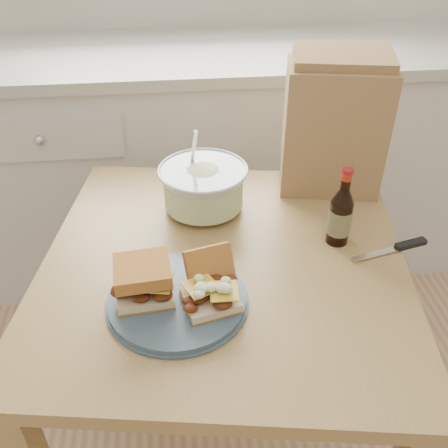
{
  "coord_description": "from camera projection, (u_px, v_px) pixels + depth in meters",
  "views": [
    {
      "loc": [
        -0.05,
        -0.17,
        1.5
      ],
      "look_at": [
        0.05,
        0.78,
        0.8
      ],
      "focal_mm": 40.0,
      "sensor_mm": 36.0,
      "label": 1
    }
  ],
  "objects": [
    {
      "name": "paper_bag",
      "position": [
        333.0,
        129.0,
        1.38
      ],
      "size": [
        0.3,
        0.23,
        0.36
      ],
      "primitive_type": "cube",
      "rotation": [
        0.0,
        0.0,
        -0.19
      ],
      "color": "#A0774D",
      "rests_on": "dining_table"
    },
    {
      "name": "cabinet_run",
      "position": [
        189.0,
        161.0,
        2.11
      ],
      "size": [
        2.5,
        0.64,
        0.94
      ],
      "color": "silver",
      "rests_on": "ground"
    },
    {
      "name": "plate",
      "position": [
        177.0,
        300.0,
        1.07
      ],
      "size": [
        0.3,
        0.3,
        0.02
      ],
      "primitive_type": "cylinder",
      "color": "#3E5364",
      "rests_on": "dining_table"
    },
    {
      "name": "dining_table",
      "position": [
        224.0,
        292.0,
        1.26
      ],
      "size": [
        1.0,
        1.0,
        0.72
      ],
      "rotation": [
        0.0,
        0.0,
        -0.16
      ],
      "color": "tan",
      "rests_on": "ground"
    },
    {
      "name": "beer_bottle",
      "position": [
        340.0,
        215.0,
        1.21
      ],
      "size": [
        0.06,
        0.06,
        0.21
      ],
      "rotation": [
        0.0,
        0.0,
        -0.4
      ],
      "color": "black",
      "rests_on": "dining_table"
    },
    {
      "name": "knife",
      "position": [
        402.0,
        246.0,
        1.23
      ],
      "size": [
        0.21,
        0.07,
        0.01
      ],
      "rotation": [
        0.0,
        0.0,
        0.24
      ],
      "color": "silver",
      "rests_on": "dining_table"
    },
    {
      "name": "sandwich_left",
      "position": [
        143.0,
        280.0,
        1.05
      ],
      "size": [
        0.13,
        0.12,
        0.09
      ],
      "rotation": [
        0.0,
        0.0,
        0.09
      ],
      "color": "beige",
      "rests_on": "plate"
    },
    {
      "name": "coleslaw_bowl",
      "position": [
        203.0,
        189.0,
        1.34
      ],
      "size": [
        0.24,
        0.24,
        0.24
      ],
      "color": "silver",
      "rests_on": "dining_table"
    },
    {
      "name": "sandwich_right",
      "position": [
        210.0,
        285.0,
        1.05
      ],
      "size": [
        0.13,
        0.17,
        0.09
      ],
      "rotation": [
        0.0,
        0.0,
        0.25
      ],
      "color": "beige",
      "rests_on": "plate"
    }
  ]
}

